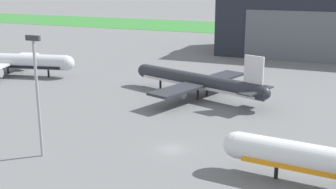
{
  "coord_description": "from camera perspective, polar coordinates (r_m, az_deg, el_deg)",
  "views": [
    {
      "loc": [
        24.46,
        -62.12,
        27.59
      ],
      "look_at": [
        -6.59,
        14.68,
        4.97
      ],
      "focal_mm": 46.4,
      "sensor_mm": 36.0,
      "label": 1
    }
  ],
  "objects": [
    {
      "name": "ground_plane",
      "position": [
        72.24,
        0.48,
        -7.18
      ],
      "size": [
        440.0,
        440.0,
        0.0
      ],
      "primitive_type": "plane",
      "color": "slate"
    },
    {
      "name": "grass_field_strip",
      "position": [
        240.28,
        16.19,
        8.09
      ],
      "size": [
        440.0,
        56.0,
        0.08
      ],
      "primitive_type": "cube",
      "color": "#337A34",
      "rests_on": "ground_plane"
    },
    {
      "name": "airliner_far_right",
      "position": [
        101.86,
        3.98,
        1.73
      ],
      "size": [
        35.97,
        30.77,
        11.59
      ],
      "color": "#282B33",
      "rests_on": "ground_plane"
    },
    {
      "name": "airliner_far_left",
      "position": [
        132.44,
        -20.29,
        4.09
      ],
      "size": [
        39.13,
        31.12,
        13.68
      ],
      "color": "silver",
      "rests_on": "ground_plane"
    },
    {
      "name": "apron_light_mast",
      "position": [
        69.04,
        -16.84,
        0.9
      ],
      "size": [
        2.4,
        0.5,
        19.18
      ],
      "color": "#99999E",
      "rests_on": "ground_plane"
    }
  ]
}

